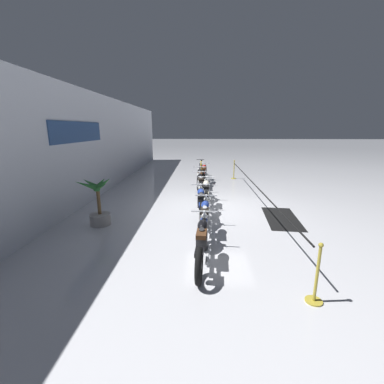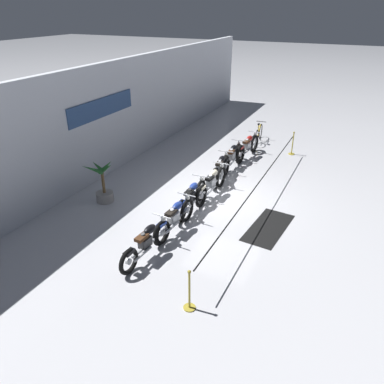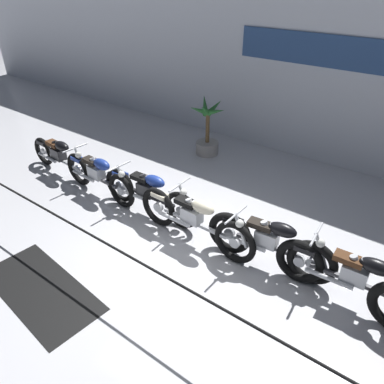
% 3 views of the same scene
% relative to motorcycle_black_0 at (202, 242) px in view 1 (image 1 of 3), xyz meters
% --- Properties ---
extents(ground_plane, '(120.00, 120.00, 0.00)m').
position_rel_motorcycle_black_0_xyz_m(ground_plane, '(4.10, -0.67, -0.46)').
color(ground_plane, silver).
extents(back_wall, '(28.00, 0.29, 4.20)m').
position_rel_motorcycle_black_0_xyz_m(back_wall, '(4.10, 4.45, 1.64)').
color(back_wall, silver).
rests_on(back_wall, ground).
extents(motorcycle_black_0, '(2.23, 0.62, 0.93)m').
position_rel_motorcycle_black_0_xyz_m(motorcycle_black_0, '(0.00, 0.00, 0.00)').
color(motorcycle_black_0, black).
rests_on(motorcycle_black_0, ground).
extents(motorcycle_blue_1, '(2.22, 0.62, 0.95)m').
position_rel_motorcycle_black_0_xyz_m(motorcycle_blue_1, '(1.43, -0.08, 0.01)').
color(motorcycle_blue_1, black).
rests_on(motorcycle_blue_1, ground).
extents(motorcycle_blue_2, '(2.35, 0.62, 0.96)m').
position_rel_motorcycle_black_0_xyz_m(motorcycle_blue_2, '(2.79, 0.02, 0.02)').
color(motorcycle_blue_2, black).
rests_on(motorcycle_blue_2, ground).
extents(motorcycle_cream_3, '(2.49, 0.62, 0.97)m').
position_rel_motorcycle_black_0_xyz_m(motorcycle_cream_3, '(4.04, -0.17, 0.03)').
color(motorcycle_cream_3, black).
rests_on(motorcycle_cream_3, ground).
extents(motorcycle_black_4, '(2.21, 0.62, 0.98)m').
position_rel_motorcycle_black_0_xyz_m(motorcycle_black_4, '(5.39, 0.04, 0.02)').
color(motorcycle_black_4, black).
rests_on(motorcycle_black_4, ground).
extents(motorcycle_black_5, '(2.46, 0.62, 0.96)m').
position_rel_motorcycle_black_0_xyz_m(motorcycle_black_5, '(6.76, 0.07, 0.01)').
color(motorcycle_black_5, black).
rests_on(motorcycle_black_5, ground).
extents(motorcycle_red_6, '(2.41, 0.62, 0.99)m').
position_rel_motorcycle_black_0_xyz_m(motorcycle_red_6, '(8.15, -0.14, 0.02)').
color(motorcycle_red_6, black).
rests_on(motorcycle_red_6, ground).
extents(bicycle, '(1.77, 0.48, 0.98)m').
position_rel_motorcycle_black_0_xyz_m(bicycle, '(10.41, 0.01, -0.06)').
color(bicycle, black).
rests_on(bicycle, ground).
extents(potted_palm_left_of_row, '(1.06, 0.90, 1.49)m').
position_rel_motorcycle_black_0_xyz_m(potted_palm_left_of_row, '(2.11, 3.01, 0.12)').
color(potted_palm_left_of_row, gray).
rests_on(potted_palm_left_of_row, ground).
extents(stanchion_far_left, '(10.55, 0.28, 1.05)m').
position_rel_motorcycle_black_0_xyz_m(stanchion_far_left, '(2.67, -1.84, 0.28)').
color(stanchion_far_left, gold).
rests_on(stanchion_far_left, ground).
extents(stanchion_mid_left, '(0.28, 0.28, 1.05)m').
position_rel_motorcycle_black_0_xyz_m(stanchion_mid_left, '(9.40, -1.84, -0.10)').
color(stanchion_mid_left, gold).
rests_on(stanchion_mid_left, ground).
extents(floor_banner, '(2.29, 1.19, 0.01)m').
position_rel_motorcycle_black_0_xyz_m(floor_banner, '(2.84, -2.55, -0.46)').
color(floor_banner, black).
rests_on(floor_banner, ground).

